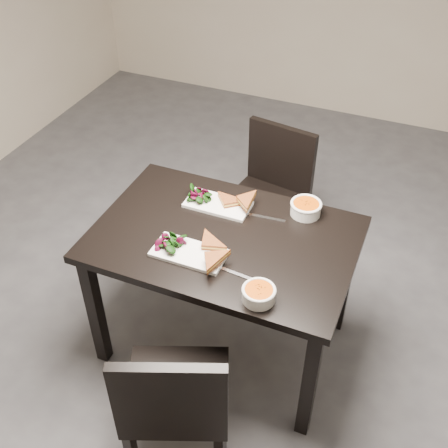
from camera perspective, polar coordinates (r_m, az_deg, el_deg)
name	(u,v)px	position (r m, az deg, el deg)	size (l,w,h in m)	color
ground	(271,311)	(3.21, 4.89, -8.96)	(5.00, 5.00, 0.00)	#47474C
table	(224,252)	(2.59, 0.00, -2.87)	(1.20, 0.80, 0.75)	black
chair_near	(175,400)	(2.29, -5.10, -17.63)	(0.55, 0.55, 0.85)	black
chair_far	(271,189)	(3.28, 4.84, 3.63)	(0.48, 0.48, 0.85)	black
plate_near	(189,253)	(2.43, -3.62, -3.01)	(0.33, 0.16, 0.02)	white
sandwich_near	(204,249)	(2.40, -2.09, -2.59)	(0.16, 0.12, 0.05)	#AD5A24
salad_near	(168,242)	(2.45, -5.76, -1.87)	(0.10, 0.09, 0.04)	black
soup_bowl_near	(259,293)	(2.22, 3.61, -7.18)	(0.14, 0.14, 0.06)	white
cutlery_near	(234,273)	(2.35, 1.08, -5.07)	(0.18, 0.02, 0.00)	silver
plate_far	(218,204)	(2.70, -0.63, 2.03)	(0.32, 0.16, 0.02)	white
sandwich_far	(229,204)	(2.65, 0.54, 2.10)	(0.16, 0.12, 0.05)	#AD5A24
salad_far	(199,195)	(2.71, -2.58, 3.03)	(0.10, 0.09, 0.04)	black
soup_bowl_far	(306,207)	(2.66, 8.46, 1.70)	(0.15, 0.15, 0.07)	white
cutlery_far	(267,218)	(2.63, 4.45, 0.65)	(0.18, 0.02, 0.00)	silver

